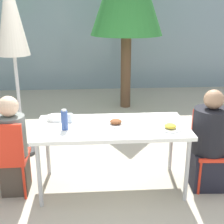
% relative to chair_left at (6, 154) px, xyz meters
% --- Properties ---
extents(ground_plane, '(24.00, 24.00, 0.00)m').
position_rel_chair_left_xyz_m(ground_plane, '(1.10, 0.10, -0.49)').
color(ground_plane, '#B2A893').
extents(building_facade, '(10.00, 0.20, 3.00)m').
position_rel_chair_left_xyz_m(building_facade, '(1.10, 4.63, 1.01)').
color(building_facade, gray).
rests_on(building_facade, ground).
extents(dining_table, '(1.60, 0.77, 0.74)m').
position_rel_chair_left_xyz_m(dining_table, '(1.10, 0.10, 0.19)').
color(dining_table, white).
rests_on(dining_table, ground).
extents(chair_left, '(0.41, 0.41, 0.85)m').
position_rel_chair_left_xyz_m(chair_left, '(0.00, 0.00, 0.00)').
color(chair_left, red).
rests_on(chair_left, ground).
extents(person_left, '(0.30, 0.30, 1.08)m').
position_rel_chair_left_xyz_m(person_left, '(0.05, 0.08, 0.03)').
color(person_left, '#473D33').
rests_on(person_left, ground).
extents(chair_right, '(0.42, 0.42, 0.85)m').
position_rel_chair_left_xyz_m(chair_right, '(2.21, 0.12, 0.00)').
color(chair_right, red).
rests_on(chair_right, ground).
extents(person_right, '(0.38, 0.38, 1.12)m').
position_rel_chair_left_xyz_m(person_right, '(2.15, 0.04, 0.03)').
color(person_right, black).
rests_on(person_right, ground).
extents(closed_umbrella, '(0.40, 0.40, 2.37)m').
position_rel_chair_left_xyz_m(closed_umbrella, '(-0.07, 1.05, 1.28)').
color(closed_umbrella, '#333333').
rests_on(closed_umbrella, ground).
extents(plate_0, '(0.23, 0.23, 0.06)m').
position_rel_chair_left_xyz_m(plate_0, '(1.14, 0.11, 0.27)').
color(plate_0, white).
rests_on(plate_0, dining_table).
extents(plate_1, '(0.22, 0.22, 0.06)m').
position_rel_chair_left_xyz_m(plate_1, '(1.69, -0.06, 0.27)').
color(plate_1, white).
rests_on(plate_1, dining_table).
extents(bottle, '(0.07, 0.07, 0.22)m').
position_rel_chair_left_xyz_m(bottle, '(0.61, 0.02, 0.35)').
color(bottle, '#334C8E').
rests_on(bottle, dining_table).
extents(drinking_cup, '(0.07, 0.07, 0.09)m').
position_rel_chair_left_xyz_m(drinking_cup, '(0.65, 0.24, 0.29)').
color(drinking_cup, silver).
rests_on(drinking_cup, dining_table).
extents(salad_bowl, '(0.19, 0.19, 0.05)m').
position_rel_chair_left_xyz_m(salad_bowl, '(0.49, 0.32, 0.27)').
color(salad_bowl, white).
rests_on(salad_bowl, dining_table).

